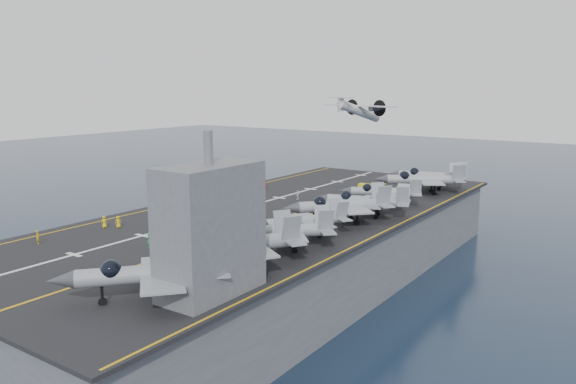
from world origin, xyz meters
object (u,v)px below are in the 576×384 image
Objects in this scene: tow_cart_a at (209,246)px; transport_plane at (359,111)px; fighter_jet_0 at (152,272)px; island_superstructure at (210,214)px.

transport_plane is at bearing 105.47° from tow_cart_a.
fighter_jet_0 is 15.67m from tow_cart_a.
transport_plane is (-27.86, 92.02, 10.05)m from fighter_jet_0.
island_superstructure is 15.27m from tow_cart_a.
transport_plane reaches higher than fighter_jet_0.
island_superstructure reaches higher than tow_cart_a.
fighter_jet_0 is at bearing -125.73° from island_superstructure.
fighter_jet_0 is (-3.12, -4.33, -4.82)m from island_superstructure.
transport_plane is at bearing 106.84° from fighter_jet_0.
tow_cart_a is at bearing 133.73° from island_superstructure.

